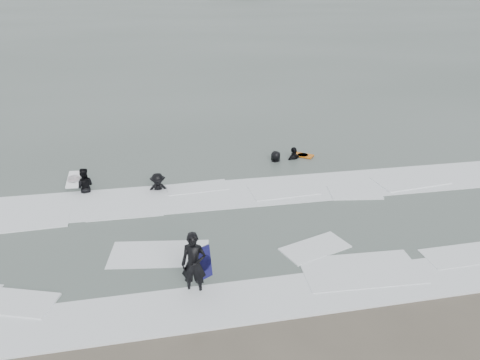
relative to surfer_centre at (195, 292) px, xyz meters
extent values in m
plane|color=brown|center=(2.19, -0.08, 0.00)|extent=(320.00, 320.00, 0.00)
plane|color=#47544C|center=(2.19, 79.92, 0.06)|extent=(320.00, 320.00, 0.00)
imported|color=black|center=(0.00, 0.00, 0.00)|extent=(0.80, 0.64, 1.91)
imported|color=black|center=(-3.78, 7.22, 0.00)|extent=(0.79, 0.61, 1.62)
imported|color=black|center=(-0.86, 6.76, 0.00)|extent=(1.09, 0.65, 1.67)
imported|color=black|center=(5.60, 9.21, 0.00)|extent=(1.12, 0.85, 1.77)
imported|color=black|center=(4.65, 9.04, 0.00)|extent=(0.97, 0.83, 1.69)
cube|color=white|center=(2.19, -0.68, 0.03)|extent=(30.03, 2.32, 0.07)
cube|color=white|center=(2.19, 5.92, 0.04)|extent=(30.00, 2.60, 0.09)
camera|label=1|loc=(-0.69, -10.73, 8.27)|focal=35.00mm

